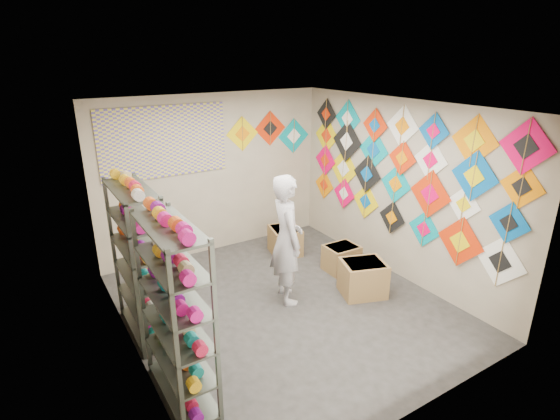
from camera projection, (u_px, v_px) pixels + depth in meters
ground at (285, 306)px, 6.04m from camera, size 4.50×4.50×0.00m
room_walls at (286, 193)px, 5.48m from camera, size 4.50×4.50×4.50m
shelf_rack_front at (176, 315)px, 4.15m from camera, size 0.40×1.10×1.90m
shelf_rack_back at (139, 262)px, 5.19m from camera, size 0.40×1.10×1.90m
string_spools at (155, 278)px, 4.64m from camera, size 0.12×2.36×0.12m
kite_wall_display at (399, 172)px, 6.45m from camera, size 0.05×4.21×2.10m
back_wall_kites at (271, 133)px, 7.70m from camera, size 1.67×0.02×0.81m
poster at (165, 142)px, 6.74m from camera, size 2.00×0.01×1.10m
shopkeeper at (287, 239)px, 5.91m from camera, size 0.88×0.76×1.83m
carton_a at (363, 278)px, 6.26m from camera, size 0.74×0.68×0.50m
carton_b at (341, 258)px, 6.96m from camera, size 0.52×0.43×0.42m
carton_c at (285, 241)px, 7.55m from camera, size 0.60×0.63×0.47m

